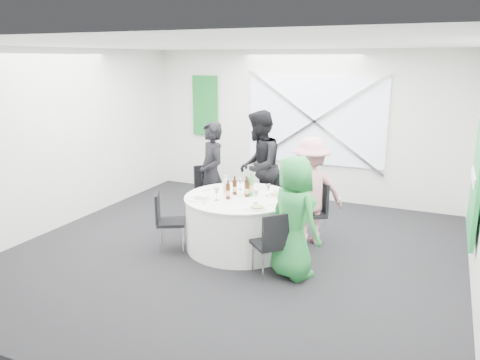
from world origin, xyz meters
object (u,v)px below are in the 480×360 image
at_px(banquet_table, 240,222).
at_px(clear_water_bottle, 226,188).
at_px(chair_front_right, 272,240).
at_px(person_man_back_left, 212,175).
at_px(chair_back, 270,195).
at_px(chair_back_left, 208,189).
at_px(green_water_bottle, 251,187).
at_px(person_man_back, 259,167).
at_px(person_woman_green, 294,217).
at_px(chair_back_right, 315,208).
at_px(chair_front_left, 166,217).
at_px(person_woman_pink, 310,191).

height_order(banquet_table, clear_water_bottle, clear_water_bottle).
height_order(chair_front_right, person_man_back_left, person_man_back_left).
bearing_deg(chair_front_right, chair_back, -114.85).
height_order(chair_back_left, green_water_bottle, green_water_bottle).
xyz_separation_m(person_man_back, person_woman_green, (1.16, -1.75, -0.15)).
xyz_separation_m(banquet_table, person_man_back, (-0.20, 1.20, 0.54)).
bearing_deg(green_water_bottle, chair_back, 95.51).
height_order(chair_back_left, chair_back_right, chair_back_left).
xyz_separation_m(chair_back, chair_front_right, (0.73, -1.87, 0.02)).
relative_size(chair_front_left, clear_water_bottle, 2.80).
distance_m(person_woman_green, clear_water_bottle, 1.27).
height_order(person_woman_green, green_water_bottle, person_woman_green).
relative_size(banquet_table, person_woman_pink, 0.99).
bearing_deg(chair_front_left, chair_back, -58.14).
bearing_deg(chair_back_right, chair_front_left, -93.32).
relative_size(chair_back_left, chair_front_left, 1.12).
distance_m(banquet_table, person_man_back_left, 1.15).
height_order(chair_back, chair_back_right, chair_back_right).
bearing_deg(green_water_bottle, chair_front_left, -150.22).
bearing_deg(person_man_back_left, banquet_table, 0.00).
relative_size(green_water_bottle, clear_water_bottle, 1.12).
distance_m(chair_front_left, person_man_back, 1.89).
distance_m(person_man_back_left, person_woman_pink, 1.65).
relative_size(chair_back, person_woman_pink, 0.52).
height_order(banquet_table, chair_front_left, chair_front_left).
height_order(chair_front_left, person_man_back, person_man_back).
height_order(chair_front_right, chair_front_left, chair_front_right).
height_order(chair_back_right, person_woman_green, person_woman_green).
height_order(person_man_back_left, person_woman_pink, person_man_back_left).
bearing_deg(clear_water_bottle, green_water_bottle, 23.75).
bearing_deg(banquet_table, person_woman_pink, 34.03).
relative_size(chair_back_left, person_man_back_left, 0.55).
bearing_deg(clear_water_bottle, banquet_table, 11.60).
height_order(chair_back_left, clear_water_bottle, clear_water_bottle).
distance_m(person_man_back, green_water_bottle, 1.15).
distance_m(chair_back_right, person_woman_green, 1.22).
height_order(person_man_back, green_water_bottle, person_man_back).
bearing_deg(chair_back, person_woman_pink, -33.83).
xyz_separation_m(chair_back_right, person_woman_pink, (-0.07, -0.07, 0.26)).
bearing_deg(chair_front_left, chair_back_left, -27.46).
xyz_separation_m(chair_back_left, person_woman_pink, (1.79, -0.26, 0.24)).
relative_size(person_man_back_left, person_man_back, 0.92).
bearing_deg(clear_water_bottle, chair_back_left, 130.55).
distance_m(chair_front_right, green_water_bottle, 1.11).
relative_size(chair_front_right, clear_water_bottle, 2.86).
bearing_deg(person_man_back, chair_back_left, -72.74).
bearing_deg(chair_back, person_man_back, 167.83).
distance_m(chair_front_left, clear_water_bottle, 0.94).
bearing_deg(banquet_table, green_water_bottle, 39.23).
height_order(chair_front_left, clear_water_bottle, clear_water_bottle).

